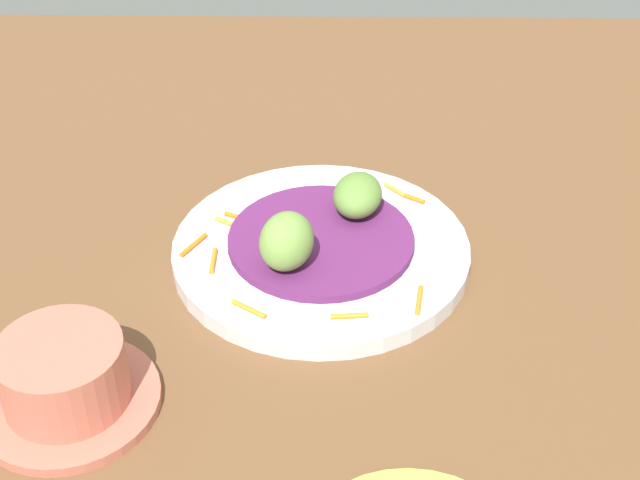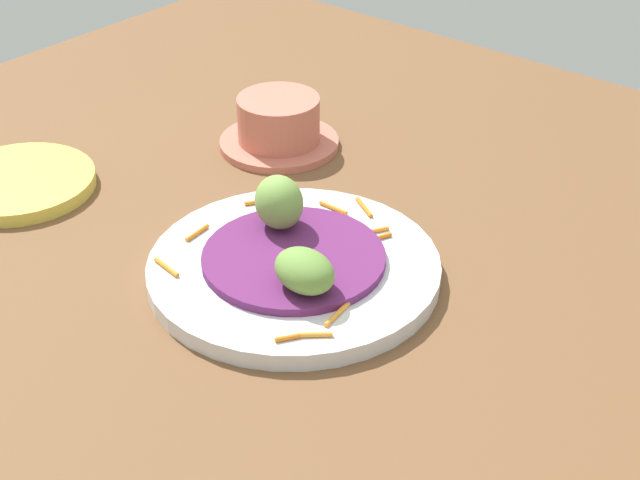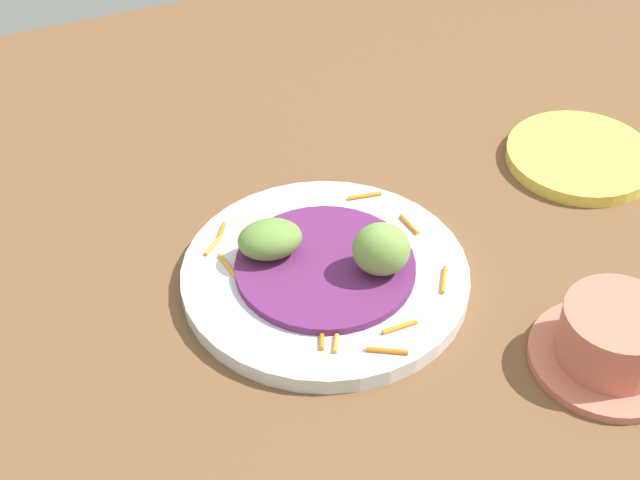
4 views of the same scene
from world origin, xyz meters
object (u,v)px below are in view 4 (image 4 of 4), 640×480
(terracotta_bowl, at_px, (489,123))
(side_plate_small, at_px, (158,163))
(main_plate, at_px, (319,264))
(guac_scoop_left, at_px, (304,220))
(guac_scoop_back, at_px, (351,230))
(guac_scoop_center, at_px, (286,251))
(water_glass, at_px, (171,389))
(guac_scoop_right, at_px, (336,265))

(terracotta_bowl, bearing_deg, side_plate_small, -107.41)
(main_plate, relative_size, guac_scoop_left, 4.78)
(guac_scoop_back, bearing_deg, terracotta_bowl, 114.85)
(guac_scoop_center, relative_size, terracotta_bowl, 0.37)
(main_plate, xyz_separation_m, water_glass, (0.12, -0.20, 0.04))
(main_plate, bearing_deg, water_glass, -59.75)
(guac_scoop_back, bearing_deg, guac_scoop_right, -43.83)
(guac_scoop_right, bearing_deg, terracotta_bowl, 118.06)
(guac_scoop_back, xyz_separation_m, side_plate_small, (-0.28, -0.16, -0.04))
(terracotta_bowl, relative_size, water_glass, 1.57)
(guac_scoop_center, bearing_deg, guac_scoop_right, 46.17)
(guac_scoop_left, relative_size, terracotta_bowl, 0.34)
(guac_scoop_left, height_order, guac_scoop_right, guac_scoop_right)
(guac_scoop_center, height_order, guac_scoop_back, guac_scoop_center)
(guac_scoop_left, bearing_deg, main_plate, 1.17)
(water_glass, bearing_deg, side_plate_small, 168.58)
(guac_scoop_left, relative_size, guac_scoop_back, 0.89)
(guac_scoop_right, distance_m, guac_scoop_back, 0.06)
(main_plate, relative_size, terracotta_bowl, 1.63)
(main_plate, distance_m, guac_scoop_back, 0.06)
(guac_scoop_center, distance_m, guac_scoop_right, 0.06)
(guac_scoop_center, relative_size, side_plate_small, 0.43)
(guac_scoop_right, bearing_deg, side_plate_small, -158.94)
(main_plate, relative_size, guac_scoop_center, 4.37)
(side_plate_small, xyz_separation_m, water_glass, (0.40, -0.08, 0.04))
(guac_scoop_right, height_order, guac_scoop_back, same)
(guac_scoop_right, relative_size, guac_scoop_back, 1.00)
(guac_scoop_right, height_order, terracotta_bowl, guac_scoop_right)
(side_plate_small, bearing_deg, water_glass, -11.42)
(main_plate, bearing_deg, guac_scoop_left, -178.83)
(guac_scoop_left, relative_size, side_plate_small, 0.39)
(guac_scoop_back, bearing_deg, side_plate_small, -149.55)
(guac_scoop_right, xyz_separation_m, terracotta_bowl, (-0.18, 0.33, -0.02))
(guac_scoop_center, bearing_deg, main_plate, 91.17)
(guac_scoop_right, relative_size, side_plate_small, 0.44)
(main_plate, relative_size, guac_scoop_back, 4.28)
(side_plate_small, xyz_separation_m, terracotta_bowl, (0.14, 0.46, 0.03))
(main_plate, distance_m, terracotta_bowl, 0.36)
(side_plate_small, bearing_deg, guac_scoop_center, 16.20)
(water_glass, bearing_deg, terracotta_bowl, 115.39)
(guac_scoop_back, xyz_separation_m, terracotta_bowl, (-0.14, 0.29, -0.02))
(guac_scoop_center, xyz_separation_m, water_glass, (0.12, -0.16, -0.00))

